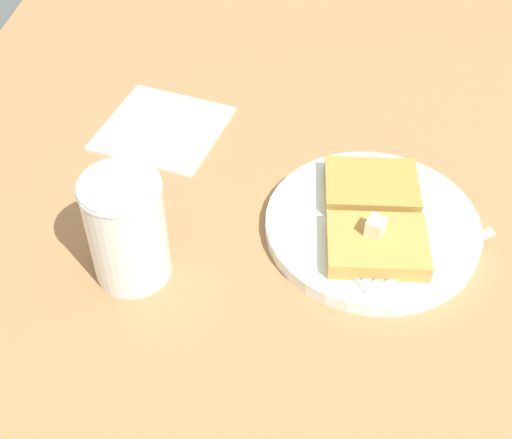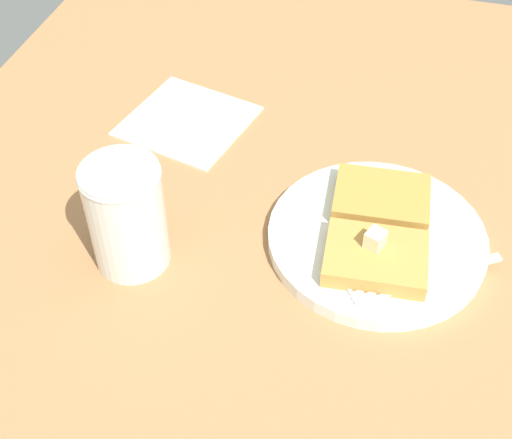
% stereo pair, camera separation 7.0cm
% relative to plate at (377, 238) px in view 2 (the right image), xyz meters
% --- Properties ---
extents(table_surface, '(1.29, 1.29, 0.02)m').
position_rel_plate_xyz_m(table_surface, '(-0.10, -0.10, -0.02)').
color(table_surface, '#A57145').
rests_on(table_surface, ground).
extents(plate, '(0.22, 0.22, 0.01)m').
position_rel_plate_xyz_m(plate, '(0.00, 0.00, 0.00)').
color(plate, white).
rests_on(plate, table_surface).
extents(toast_slice_left, '(0.08, 0.10, 0.02)m').
position_rel_plate_xyz_m(toast_slice_left, '(-0.04, -0.00, 0.02)').
color(toast_slice_left, '#C38C41').
rests_on(toast_slice_left, plate).
extents(toast_slice_middle, '(0.08, 0.10, 0.02)m').
position_rel_plate_xyz_m(toast_slice_middle, '(0.04, 0.00, 0.02)').
color(toast_slice_middle, '#B38539').
rests_on(toast_slice_middle, plate).
extents(butter_pat_primary, '(0.02, 0.02, 0.02)m').
position_rel_plate_xyz_m(butter_pat_primary, '(-0.04, 0.00, 0.03)').
color(butter_pat_primary, beige).
rests_on(butter_pat_primary, toast_slice_left).
extents(fork, '(0.10, 0.14, 0.00)m').
position_rel_plate_xyz_m(fork, '(-0.05, -0.05, 0.01)').
color(fork, silver).
rests_on(fork, plate).
extents(syrup_jar, '(0.08, 0.08, 0.12)m').
position_rel_plate_xyz_m(syrup_jar, '(-0.08, 0.23, 0.05)').
color(syrup_jar, '#391B0C').
rests_on(syrup_jar, table_surface).
extents(napkin, '(0.17, 0.17, 0.00)m').
position_rel_plate_xyz_m(napkin, '(0.14, 0.26, -0.01)').
color(napkin, beige).
rests_on(napkin, table_surface).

